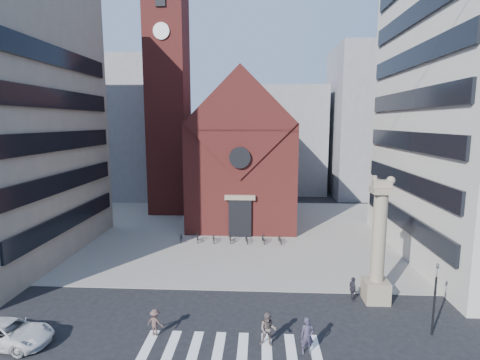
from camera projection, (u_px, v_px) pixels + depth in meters
name	position (u px, v px, depth m)	size (l,w,h in m)	color
ground	(225.00, 320.00, 23.12)	(120.00, 120.00, 0.00)	black
piazza	(241.00, 231.00, 41.87)	(46.00, 30.00, 0.05)	gray
zebra_crossing	(231.00, 349.00, 20.13)	(10.20, 3.20, 0.01)	white
church	(243.00, 155.00, 46.60)	(12.00, 16.65, 18.00)	maroon
campanile	(168.00, 94.00, 48.86)	(5.50, 5.50, 31.20)	maroon
bg_block_left	(127.00, 129.00, 61.96)	(16.00, 14.00, 22.00)	gray
bg_block_mid	(282.00, 140.00, 65.83)	(14.00, 12.00, 18.00)	gray
bg_block_right	(381.00, 123.00, 61.57)	(16.00, 14.00, 24.00)	gray
lion_column	(378.00, 253.00, 25.02)	(1.63, 1.60, 8.68)	gray
traffic_light	(435.00, 297.00, 21.15)	(0.13, 0.16, 4.30)	black
white_car	(9.00, 333.00, 20.48)	(2.19, 4.74, 1.32)	silver
pedestrian_0	(307.00, 336.00, 19.65)	(0.72, 0.47, 1.97)	#322D3F
pedestrian_1	(268.00, 329.00, 20.31)	(0.92, 0.72, 1.90)	#5B4C49
pedestrian_2	(353.00, 289.00, 25.51)	(0.98, 0.41, 1.67)	#2B2932
pedestrian_3	(155.00, 322.00, 21.38)	(1.00, 0.57, 1.54)	#4C3733
scooter_0	(181.00, 237.00, 38.07)	(0.58, 1.66, 0.87)	black
scooter_1	(197.00, 237.00, 37.98)	(0.46, 1.61, 0.97)	black
scooter_2	(214.00, 238.00, 37.90)	(0.58, 1.66, 0.87)	black
scooter_3	(230.00, 238.00, 37.80)	(0.46, 1.61, 0.97)	black
scooter_4	(247.00, 238.00, 37.72)	(0.58, 1.66, 0.87)	black
scooter_5	(263.00, 238.00, 37.63)	(0.46, 1.61, 0.97)	black
scooter_6	(280.00, 239.00, 37.55)	(0.58, 1.66, 0.87)	black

